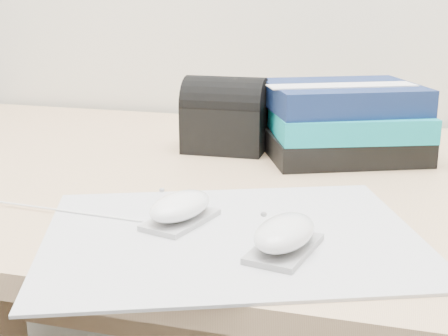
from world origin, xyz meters
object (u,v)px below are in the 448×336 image
(mouse_rear, at_px, (180,208))
(mouse_front, at_px, (285,235))
(desk, at_px, (307,302))
(pouch, at_px, (225,115))
(book_stack, at_px, (344,121))

(mouse_rear, relative_size, mouse_front, 0.99)
(desk, relative_size, mouse_front, 15.12)
(pouch, bearing_deg, book_stack, 5.12)
(mouse_rear, bearing_deg, pouch, 97.41)
(mouse_front, distance_m, pouch, 0.44)
(desk, bearing_deg, mouse_rear, -110.06)
(book_stack, height_order, pouch, pouch)
(desk, height_order, pouch, pouch)
(desk, distance_m, book_stack, 0.30)
(mouse_front, height_order, pouch, pouch)
(book_stack, xyz_separation_m, pouch, (-0.19, -0.02, 0.00))
(mouse_rear, bearing_deg, book_stack, 68.18)
(book_stack, bearing_deg, desk, -118.88)
(mouse_front, distance_m, book_stack, 0.42)
(mouse_rear, height_order, pouch, pouch)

